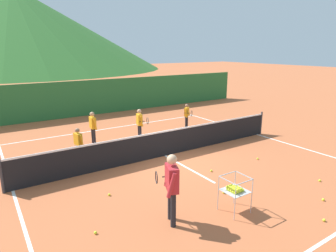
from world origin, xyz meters
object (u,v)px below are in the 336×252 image
(tennis_ball_2, at_px, (109,195))
(tennis_ball_5, at_px, (323,200))
(instructor, at_px, (171,183))
(student_3, at_px, (187,114))
(tennis_ball_1, at_px, (95,233))
(student_2, at_px, (140,122))
(ball_cart, at_px, (235,189))
(tennis_ball_8, at_px, (320,181))
(tennis_ball_6, at_px, (211,171))
(tennis_ball_10, at_px, (224,192))
(student_0, at_px, (78,141))
(tennis_ball_3, at_px, (168,182))
(tennis_ball_4, at_px, (324,220))
(tennis_net, at_px, (165,143))
(tennis_ball_9, at_px, (258,159))
(student_1, at_px, (93,125))

(tennis_ball_2, xyz_separation_m, tennis_ball_5, (4.59, -3.34, 0.00))
(instructor, bearing_deg, student_3, 50.76)
(tennis_ball_1, bearing_deg, student_3, 40.77)
(student_2, xyz_separation_m, student_3, (2.91, 0.48, -0.08))
(ball_cart, height_order, tennis_ball_8, ball_cart)
(instructor, height_order, tennis_ball_6, instructor)
(tennis_ball_1, xyz_separation_m, tennis_ball_10, (3.59, -0.18, 0.00))
(tennis_ball_2, bearing_deg, student_0, 87.79)
(student_0, distance_m, tennis_ball_3, 3.70)
(instructor, bearing_deg, ball_cart, -16.37)
(tennis_ball_4, distance_m, tennis_ball_6, 3.59)
(student_2, bearing_deg, instructor, -111.71)
(tennis_ball_10, bearing_deg, tennis_net, 85.88)
(tennis_ball_1, xyz_separation_m, tennis_ball_5, (5.49, -1.90, 0.00))
(student_3, height_order, tennis_ball_2, student_3)
(tennis_ball_5, height_order, tennis_ball_10, same)
(tennis_ball_4, distance_m, tennis_ball_9, 3.92)
(tennis_ball_2, relative_size, tennis_ball_6, 1.00)
(tennis_net, distance_m, tennis_ball_8, 5.18)
(student_2, bearing_deg, ball_cart, -97.52)
(tennis_ball_1, bearing_deg, tennis_ball_3, 24.22)
(student_2, height_order, tennis_ball_3, student_2)
(ball_cart, relative_size, tennis_ball_10, 13.22)
(student_0, distance_m, tennis_ball_1, 4.61)
(tennis_ball_1, bearing_deg, tennis_ball_4, -28.02)
(student_2, xyz_separation_m, tennis_ball_4, (0.58, -7.92, -0.78))
(student_1, bearing_deg, student_3, -1.15)
(student_0, distance_m, student_1, 1.96)
(tennis_ball_4, distance_m, tennis_ball_8, 2.31)
(tennis_ball_1, relative_size, tennis_ball_2, 1.00)
(student_1, height_order, tennis_ball_2, student_1)
(student_0, xyz_separation_m, student_3, (5.89, 1.52, 0.01))
(student_2, distance_m, tennis_ball_3, 4.54)
(tennis_ball_2, relative_size, tennis_ball_5, 1.00)
(tennis_ball_4, bearing_deg, tennis_ball_3, 117.63)
(tennis_ball_2, bearing_deg, ball_cart, -47.13)
(student_0, height_order, tennis_ball_6, student_0)
(tennis_ball_8, distance_m, tennis_ball_9, 2.24)
(tennis_net, distance_m, tennis_ball_1, 5.01)
(tennis_ball_2, bearing_deg, tennis_ball_6, -5.07)
(tennis_ball_10, bearing_deg, instructor, -169.94)
(instructor, relative_size, tennis_ball_3, 24.34)
(tennis_ball_8, height_order, tennis_ball_9, same)
(tennis_ball_5, bearing_deg, tennis_net, 108.07)
(student_1, relative_size, tennis_ball_5, 20.03)
(tennis_ball_6, bearing_deg, tennis_ball_4, -85.46)
(student_1, xyz_separation_m, tennis_ball_4, (2.46, -8.50, -0.78))
(student_1, xyz_separation_m, tennis_ball_5, (3.37, -7.96, -0.78))
(tennis_net, height_order, tennis_ball_5, tennis_net)
(tennis_ball_2, bearing_deg, tennis_ball_1, -122.19)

